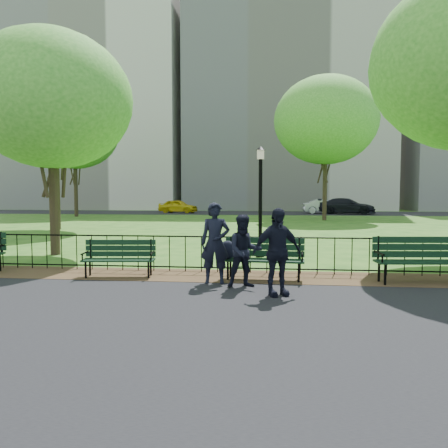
# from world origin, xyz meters

# --- Properties ---
(ground) EXTENTS (120.00, 120.00, 0.00)m
(ground) POSITION_xyz_m (0.00, 0.00, 0.00)
(ground) COLOR #245616
(asphalt_path) EXTENTS (60.00, 9.20, 0.01)m
(asphalt_path) POSITION_xyz_m (0.00, -3.40, 0.01)
(asphalt_path) COLOR black
(asphalt_path) RESTS_ON ground
(dirt_strip) EXTENTS (60.00, 1.60, 0.01)m
(dirt_strip) POSITION_xyz_m (0.00, 1.50, 0.01)
(dirt_strip) COLOR #3C2318
(dirt_strip) RESTS_ON ground
(far_street) EXTENTS (70.00, 9.00, 0.01)m
(far_street) POSITION_xyz_m (0.00, 35.00, 0.01)
(far_street) COLOR black
(far_street) RESTS_ON ground
(iron_fence) EXTENTS (24.06, 0.06, 1.00)m
(iron_fence) POSITION_xyz_m (0.00, 2.00, 0.50)
(iron_fence) COLOR black
(iron_fence) RESTS_ON ground
(apartment_west) EXTENTS (22.00, 15.00, 26.00)m
(apartment_west) POSITION_xyz_m (-22.00, 48.00, 13.00)
(apartment_west) COLOR white
(apartment_west) RESTS_ON ground
(apartment_mid) EXTENTS (24.00, 15.00, 30.00)m
(apartment_mid) POSITION_xyz_m (2.00, 48.00, 15.00)
(apartment_mid) COLOR beige
(apartment_mid) RESTS_ON ground
(park_bench_main) EXTENTS (1.92, 0.68, 1.02)m
(park_bench_main) POSITION_xyz_m (-0.16, 1.22, 0.62)
(park_bench_main) COLOR black
(park_bench_main) RESTS_ON ground
(park_bench_left_a) EXTENTS (1.68, 0.69, 0.93)m
(park_bench_left_a) POSITION_xyz_m (-3.19, 1.21, 0.53)
(park_bench_left_a) COLOR black
(park_bench_left_a) RESTS_ON ground
(park_bench_right_a) EXTENTS (1.95, 0.77, 1.08)m
(park_bench_right_a) POSITION_xyz_m (3.47, 1.24, 0.62)
(park_bench_right_a) COLOR black
(park_bench_right_a) RESTS_ON ground
(lamppost) EXTENTS (0.30, 0.30, 3.35)m
(lamppost) POSITION_xyz_m (-0.04, 4.82, 1.83)
(lamppost) COLOR black
(lamppost) RESTS_ON ground
(tree_near_w) EXTENTS (4.98, 4.98, 6.94)m
(tree_near_w) POSITION_xyz_m (-6.51, 4.57, 4.81)
(tree_near_w) COLOR #2D2116
(tree_near_w) RESTS_ON ground
(tree_mid_w) EXTENTS (7.33, 7.33, 10.22)m
(tree_mid_w) POSITION_xyz_m (-11.13, 13.76, 7.10)
(tree_mid_w) COLOR #2D2116
(tree_mid_w) RESTS_ON ground
(tree_far_e) EXTENTS (7.39, 7.39, 10.29)m
(tree_far_e) POSITION_xyz_m (4.08, 23.67, 7.15)
(tree_far_e) COLOR #2D2116
(tree_far_e) RESTS_ON ground
(tree_far_w) EXTENTS (7.33, 7.33, 10.22)m
(tree_far_w) POSITION_xyz_m (-16.07, 26.58, 7.10)
(tree_far_w) COLOR #2D2116
(tree_far_w) RESTS_ON ground
(person_left) EXTENTS (0.66, 0.46, 1.73)m
(person_left) POSITION_xyz_m (-0.89, 0.70, 0.88)
(person_left) COLOR black
(person_left) RESTS_ON asphalt_path
(person_mid) EXTENTS (0.80, 0.57, 1.49)m
(person_mid) POSITION_xyz_m (-0.24, 0.37, 0.76)
(person_mid) COLOR black
(person_mid) RESTS_ON asphalt_path
(person_right) EXTENTS (1.05, 0.77, 1.66)m
(person_right) POSITION_xyz_m (0.41, -0.30, 0.84)
(person_right) COLOR black
(person_right) RESTS_ON asphalt_path
(taxi) EXTENTS (4.14, 2.37, 1.33)m
(taxi) POSITION_xyz_m (-8.98, 34.04, 0.68)
(taxi) COLOR yellow
(taxi) RESTS_ON far_street
(sedan_silver) EXTENTS (4.23, 1.61, 1.38)m
(sedan_silver) POSITION_xyz_m (5.34, 34.15, 0.70)
(sedan_silver) COLOR #B0B2B8
(sedan_silver) RESTS_ON far_street
(sedan_dark) EXTENTS (5.50, 3.30, 1.49)m
(sedan_dark) POSITION_xyz_m (7.28, 33.37, 0.76)
(sedan_dark) COLOR black
(sedan_dark) RESTS_ON far_street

